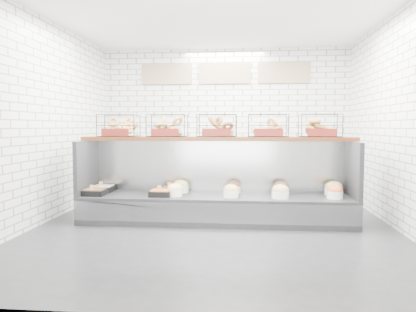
# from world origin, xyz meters

# --- Properties ---
(ground) EXTENTS (5.50, 5.50, 0.00)m
(ground) POSITION_xyz_m (0.00, 0.00, 0.00)
(ground) COLOR black
(ground) RESTS_ON ground
(room_shell) EXTENTS (5.02, 5.51, 3.01)m
(room_shell) POSITION_xyz_m (0.00, 0.60, 2.06)
(room_shell) COLOR white
(room_shell) RESTS_ON ground
(display_case) EXTENTS (4.00, 0.90, 1.20)m
(display_case) POSITION_xyz_m (0.01, 0.35, 0.33)
(display_case) COLOR black
(display_case) RESTS_ON ground
(bagel_shelf) EXTENTS (4.10, 0.50, 0.40)m
(bagel_shelf) POSITION_xyz_m (-0.00, 0.52, 1.38)
(bagel_shelf) COLOR #421F0E
(bagel_shelf) RESTS_ON display_case
(prep_counter) EXTENTS (4.00, 0.60, 1.20)m
(prep_counter) POSITION_xyz_m (-0.01, 2.43, 0.47)
(prep_counter) COLOR #93969B
(prep_counter) RESTS_ON ground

